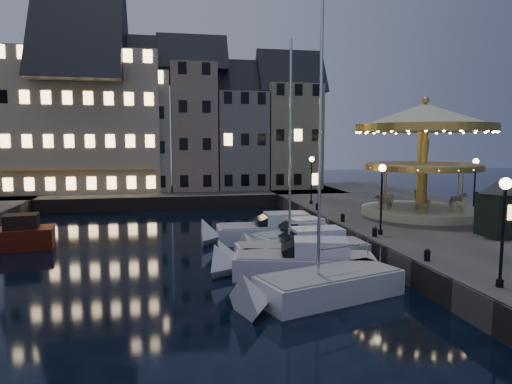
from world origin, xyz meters
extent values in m
plane|color=black|center=(0.00, 0.00, 0.00)|extent=(160.00, 160.00, 0.00)
cube|color=#474442|center=(14.00, 6.00, 0.65)|extent=(16.00, 56.00, 1.30)
cube|color=#474442|center=(-8.00, 28.00, 0.65)|extent=(44.00, 12.00, 1.30)
cube|color=#47423A|center=(6.00, 6.00, 0.65)|extent=(0.15, 44.00, 1.30)
cube|color=#47423A|center=(-6.00, 22.00, 0.65)|extent=(48.00, 0.15, 1.30)
cylinder|color=black|center=(7.20, -9.00, 1.45)|extent=(0.28, 0.28, 0.30)
cylinder|color=black|center=(7.20, -9.00, 3.20)|extent=(0.12, 0.12, 3.80)
sphere|color=#FFD18C|center=(7.20, -9.00, 5.25)|extent=(0.44, 0.44, 0.44)
cylinder|color=black|center=(7.20, 1.00, 1.45)|extent=(0.28, 0.28, 0.30)
cylinder|color=black|center=(7.20, 1.00, 3.20)|extent=(0.12, 0.12, 3.80)
sphere|color=#FFD18C|center=(7.20, 1.00, 5.25)|extent=(0.44, 0.44, 0.44)
cylinder|color=black|center=(7.20, 14.50, 1.45)|extent=(0.28, 0.28, 0.30)
cylinder|color=black|center=(7.20, 14.50, 3.20)|extent=(0.12, 0.12, 3.80)
sphere|color=#FFD18C|center=(7.20, 14.50, 5.25)|extent=(0.44, 0.44, 0.44)
cylinder|color=black|center=(18.50, 8.00, 1.45)|extent=(0.28, 0.28, 0.30)
cylinder|color=black|center=(18.50, 8.00, 3.20)|extent=(0.12, 0.12, 3.80)
sphere|color=#FFD18C|center=(18.50, 8.00, 5.25)|extent=(0.44, 0.44, 0.44)
cylinder|color=black|center=(6.60, -5.00, 1.50)|extent=(0.28, 0.28, 0.40)
sphere|color=black|center=(6.60, -5.00, 1.72)|extent=(0.30, 0.30, 0.30)
cylinder|color=black|center=(6.60, 0.50, 1.50)|extent=(0.28, 0.28, 0.40)
sphere|color=black|center=(6.60, 0.50, 1.72)|extent=(0.30, 0.30, 0.30)
cylinder|color=black|center=(6.60, 5.50, 1.50)|extent=(0.28, 0.28, 0.40)
sphere|color=black|center=(6.60, 5.50, 1.72)|extent=(0.30, 0.30, 0.30)
cylinder|color=black|center=(6.60, 11.00, 1.50)|extent=(0.28, 0.28, 0.40)
sphere|color=black|center=(6.60, 11.00, 1.72)|extent=(0.30, 0.30, 0.30)
cube|color=slate|center=(-19.50, 30.00, 6.80)|extent=(5.00, 8.00, 11.00)
cube|color=slate|center=(-14.05, 30.00, 7.30)|extent=(5.60, 8.00, 12.00)
cube|color=#AA9E8B|center=(-8.00, 30.00, 7.80)|extent=(6.20, 8.00, 13.00)
cube|color=gray|center=(-2.25, 30.00, 8.30)|extent=(5.00, 8.00, 14.00)
cube|color=slate|center=(3.20, 30.00, 6.80)|extent=(5.60, 8.00, 11.00)
cube|color=gray|center=(9.25, 30.00, 7.30)|extent=(6.20, 8.00, 12.00)
cube|color=beige|center=(-14.00, 30.00, 8.80)|extent=(16.00, 9.00, 15.00)
cube|color=silver|center=(1.72, -5.47, 0.45)|extent=(6.89, 4.34, 1.30)
cube|color=gray|center=(1.72, -5.47, 1.12)|extent=(6.53, 4.05, 0.10)
cylinder|color=silver|center=(1.10, -5.67, 6.74)|extent=(0.14, 0.14, 11.28)
cube|color=silver|center=(1.50, -2.25, 0.45)|extent=(7.35, 4.02, 1.30)
cube|color=gray|center=(1.50, -2.25, 1.12)|extent=(6.97, 3.75, 0.10)
cube|color=silver|center=(2.32, -2.47, 1.55)|extent=(3.01, 2.36, 0.80)
cube|color=black|center=(0.96, -2.11, 1.45)|extent=(1.56, 1.88, 0.94)
cube|color=silver|center=(2.18, 0.35, 0.45)|extent=(7.43, 2.36, 1.30)
cube|color=gray|center=(2.18, 0.35, 1.12)|extent=(7.06, 2.18, 0.10)
cube|color=silver|center=(3.06, 0.37, 1.55)|extent=(2.85, 1.70, 0.80)
cube|color=black|center=(1.58, 0.33, 1.45)|extent=(1.27, 1.55, 0.97)
cylinder|color=silver|center=(1.44, 0.33, 6.07)|extent=(0.14, 0.14, 9.94)
cube|color=silver|center=(2.73, 3.46, 0.45)|extent=(5.79, 3.67, 1.30)
cube|color=gray|center=(2.73, 3.46, 1.12)|extent=(5.48, 3.43, 0.10)
cube|color=silver|center=(3.35, 3.67, 1.55)|extent=(2.44, 2.12, 0.80)
cube|color=black|center=(2.32, 3.33, 1.45)|extent=(1.37, 1.68, 0.84)
cube|color=silver|center=(1.82, 6.11, 0.45)|extent=(7.64, 2.70, 1.30)
cube|color=gray|center=(1.82, 6.11, 1.12)|extent=(7.25, 2.49, 0.10)
cube|color=silver|center=(2.73, 6.09, 1.55)|extent=(2.92, 1.96, 0.80)
cube|color=black|center=(1.22, 6.13, 1.45)|extent=(1.30, 1.80, 0.98)
cube|color=black|center=(-14.38, 7.08, 1.75)|extent=(2.18, 1.87, 0.89)
cylinder|color=#C2BF92|center=(13.40, 7.07, 1.57)|extent=(8.69, 8.69, 0.54)
cylinder|color=gold|center=(13.40, 7.07, 5.21)|extent=(0.76, 0.76, 6.74)
cylinder|color=#C2BF92|center=(13.40, 7.07, 5.10)|extent=(8.04, 8.04, 0.20)
cylinder|color=gold|center=(13.40, 7.07, 4.91)|extent=(8.35, 8.35, 0.38)
cone|color=#C2BF92|center=(13.40, 7.07, 8.69)|extent=(10.00, 10.00, 1.74)
cylinder|color=gold|center=(13.40, 7.07, 7.77)|extent=(10.00, 10.00, 0.54)
sphere|color=gold|center=(13.40, 7.07, 9.78)|extent=(0.54, 0.54, 0.54)
imported|color=#C2BF92|center=(16.31, 7.97, 2.39)|extent=(1.81, 1.31, 1.09)
cube|color=black|center=(13.84, -0.85, 2.57)|extent=(2.15, 2.15, 2.54)
pyramid|color=black|center=(13.84, -0.85, 4.79)|extent=(3.38, 3.38, 0.95)
camera|label=1|loc=(-5.05, -23.79, 6.81)|focal=32.00mm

